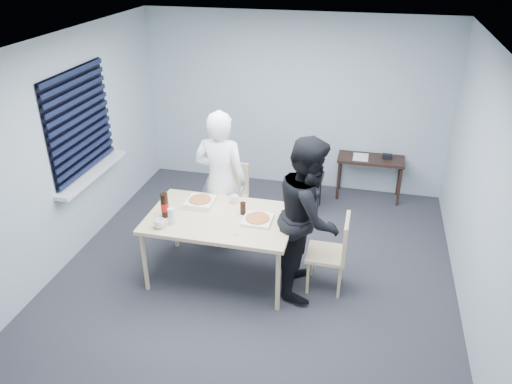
% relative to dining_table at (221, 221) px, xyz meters
% --- Properties ---
extents(room, '(5.00, 5.00, 5.00)m').
position_rel_dining_table_xyz_m(room, '(-1.83, 0.48, 0.72)').
color(room, '#29282D').
rests_on(room, ground).
extents(dining_table, '(1.59, 1.01, 0.78)m').
position_rel_dining_table_xyz_m(dining_table, '(0.00, 0.00, 0.00)').
color(dining_table, beige).
rests_on(dining_table, ground).
extents(chair_far, '(0.42, 0.42, 0.89)m').
position_rel_dining_table_xyz_m(chair_far, '(-0.19, 1.09, -0.20)').
color(chair_far, beige).
rests_on(chair_far, ground).
extents(chair_right, '(0.42, 0.42, 0.89)m').
position_rel_dining_table_xyz_m(chair_right, '(1.26, 0.06, -0.20)').
color(chair_right, beige).
rests_on(chair_right, ground).
extents(person_white, '(0.65, 0.42, 1.77)m').
position_rel_dining_table_xyz_m(person_white, '(-0.19, 0.64, 0.17)').
color(person_white, white).
rests_on(person_white, ground).
extents(person_black, '(0.47, 0.86, 1.77)m').
position_rel_dining_table_xyz_m(person_black, '(0.96, 0.05, 0.17)').
color(person_black, black).
rests_on(person_black, ground).
extents(side_table, '(0.95, 0.42, 0.63)m').
position_rel_dining_table_xyz_m(side_table, '(1.56, 2.36, -0.16)').
color(side_table, black).
rests_on(side_table, ground).
extents(stool, '(0.39, 0.39, 0.55)m').
position_rel_dining_table_xyz_m(stool, '(0.74, 1.75, -0.28)').
color(stool, black).
rests_on(stool, ground).
extents(backpack, '(0.28, 0.21, 0.40)m').
position_rel_dining_table_xyz_m(backpack, '(0.74, 1.74, 0.02)').
color(backpack, slate).
rests_on(backpack, stool).
extents(pizza_box_a, '(0.30, 0.30, 0.08)m').
position_rel_dining_table_xyz_m(pizza_box_a, '(-0.30, 0.21, 0.09)').
color(pizza_box_a, white).
rests_on(pizza_box_a, dining_table).
extents(pizza_box_b, '(0.31, 0.31, 0.04)m').
position_rel_dining_table_xyz_m(pizza_box_b, '(0.42, 0.01, 0.08)').
color(pizza_box_b, white).
rests_on(pizza_box_b, dining_table).
extents(mug_a, '(0.17, 0.17, 0.10)m').
position_rel_dining_table_xyz_m(mug_a, '(-0.56, -0.36, 0.11)').
color(mug_a, white).
rests_on(mug_a, dining_table).
extents(mug_b, '(0.10, 0.10, 0.09)m').
position_rel_dining_table_xyz_m(mug_b, '(0.06, 0.35, 0.11)').
color(mug_b, white).
rests_on(mug_b, dining_table).
extents(cola_glass, '(0.07, 0.07, 0.14)m').
position_rel_dining_table_xyz_m(cola_glass, '(0.22, 0.12, 0.13)').
color(cola_glass, black).
rests_on(cola_glass, dining_table).
extents(soda_bottle, '(0.09, 0.09, 0.28)m').
position_rel_dining_table_xyz_m(soda_bottle, '(-0.59, -0.13, 0.19)').
color(soda_bottle, black).
rests_on(soda_bottle, dining_table).
extents(plastic_cups, '(0.09, 0.09, 0.18)m').
position_rel_dining_table_xyz_m(plastic_cups, '(-0.46, -0.25, 0.15)').
color(plastic_cups, silver).
rests_on(plastic_cups, dining_table).
extents(rubber_band, '(0.07, 0.07, 0.00)m').
position_rel_dining_table_xyz_m(rubber_band, '(0.25, -0.32, 0.06)').
color(rubber_band, red).
rests_on(rubber_band, dining_table).
extents(papers, '(0.31, 0.35, 0.00)m').
position_rel_dining_table_xyz_m(papers, '(1.41, 2.35, -0.08)').
color(papers, white).
rests_on(papers, side_table).
extents(black_box, '(0.15, 0.11, 0.06)m').
position_rel_dining_table_xyz_m(black_box, '(1.78, 2.40, -0.05)').
color(black_box, black).
rests_on(black_box, side_table).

